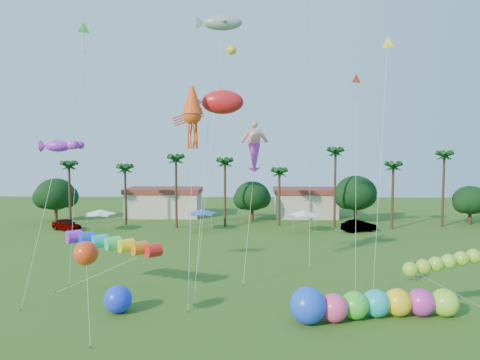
{
  "coord_description": "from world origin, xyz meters",
  "views": [
    {
      "loc": [
        0.86,
        -22.13,
        11.25
      ],
      "look_at": [
        0.0,
        10.0,
        9.0
      ],
      "focal_mm": 32.0,
      "sensor_mm": 36.0,
      "label": 1
    }
  ],
  "objects_px": {
    "spectator_b": "(414,271)",
    "blue_ball": "(118,299)",
    "caterpillar_inflatable": "(368,304)",
    "car_b": "(359,226)",
    "car_a": "(67,225)"
  },
  "relations": [
    {
      "from": "spectator_b",
      "to": "blue_ball",
      "type": "relative_size",
      "value": 0.93
    },
    {
      "from": "spectator_b",
      "to": "caterpillar_inflatable",
      "type": "xyz_separation_m",
      "value": [
        -6.26,
        -8.55,
        0.11
      ]
    },
    {
      "from": "car_b",
      "to": "blue_ball",
      "type": "distance_m",
      "value": 38.66
    },
    {
      "from": "car_a",
      "to": "blue_ball",
      "type": "xyz_separation_m",
      "value": [
        16.74,
        -30.07,
        0.15
      ]
    },
    {
      "from": "caterpillar_inflatable",
      "to": "blue_ball",
      "type": "xyz_separation_m",
      "value": [
        -17.0,
        0.64,
        -0.04
      ]
    },
    {
      "from": "car_a",
      "to": "spectator_b",
      "type": "bearing_deg",
      "value": -87.71
    },
    {
      "from": "car_b",
      "to": "spectator_b",
      "type": "relative_size",
      "value": 2.75
    },
    {
      "from": "car_b",
      "to": "caterpillar_inflatable",
      "type": "height_order",
      "value": "caterpillar_inflatable"
    },
    {
      "from": "blue_ball",
      "to": "car_a",
      "type": "bearing_deg",
      "value": 119.11
    },
    {
      "from": "car_b",
      "to": "caterpillar_inflatable",
      "type": "distance_m",
      "value": 31.67
    },
    {
      "from": "car_b",
      "to": "caterpillar_inflatable",
      "type": "xyz_separation_m",
      "value": [
        -7.11,
        -30.86,
        0.2
      ]
    },
    {
      "from": "car_a",
      "to": "caterpillar_inflatable",
      "type": "xyz_separation_m",
      "value": [
        33.74,
        -30.7,
        0.19
      ]
    },
    {
      "from": "car_b",
      "to": "spectator_b",
      "type": "bearing_deg",
      "value": 156.72
    },
    {
      "from": "caterpillar_inflatable",
      "to": "car_a",
      "type": "bearing_deg",
      "value": 127.81
    },
    {
      "from": "car_a",
      "to": "spectator_b",
      "type": "relative_size",
      "value": 2.68
    }
  ]
}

